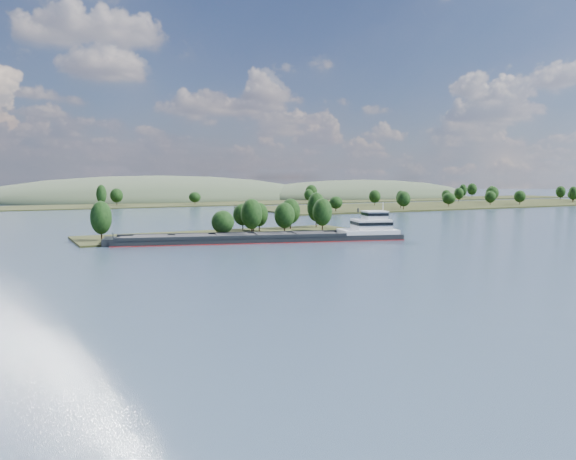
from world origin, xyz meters
TOP-DOWN VIEW (x-y plane):
  - ground at (0.00, 120.00)m, footprint 1800.00×1800.00m
  - tree_island at (7.75, 178.97)m, footprint 100.00×32.34m
  - right_bank at (232.01, 299.54)m, footprint 320.00×90.00m
  - back_shoreline at (10.22, 399.73)m, footprint 900.00×60.00m
  - hill_east at (260.00, 470.00)m, footprint 260.00×140.00m
  - hill_west at (60.00, 500.00)m, footprint 320.00×160.00m
  - cargo_barge at (8.75, 154.54)m, footprint 93.06×35.66m

SIDE VIEW (x-z plane):
  - ground at x=0.00m, z-range 0.00..0.00m
  - hill_east at x=260.00m, z-range -18.00..18.00m
  - hill_west at x=60.00m, z-range -22.00..22.00m
  - back_shoreline at x=10.22m, z-range -7.29..8.90m
  - right_bank at x=232.01m, z-range -6.20..8.19m
  - cargo_barge at x=8.75m, z-range -4.73..7.92m
  - tree_island at x=7.75m, z-range -3.38..11.62m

